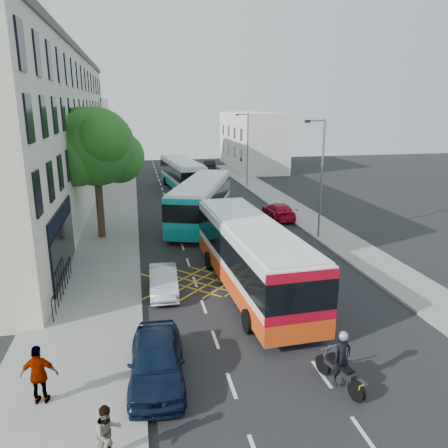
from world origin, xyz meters
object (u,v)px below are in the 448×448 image
lamp_near (320,173)px  lamp_far (247,146)px  bus_near (251,255)px  red_hatchback (279,211)px  distant_car_dark (209,165)px  distant_car_grey (169,169)px  bus_far (182,174)px  motorbike (341,361)px  pedestrian_far (39,375)px  parked_car_blue (157,360)px  parked_car_silver (163,281)px  street_tree (95,148)px  pedestrian_near (108,433)px  bus_mid (201,201)px

lamp_near → lamp_far: same height
bus_near → red_hatchback: size_ratio=2.75×
distant_car_dark → distant_car_grey: bearing=26.0°
lamp_far → bus_near: size_ratio=0.64×
bus_far → distant_car_grey: (-0.49, 11.82, -1.08)m
motorbike → pedestrian_far: size_ratio=1.17×
parked_car_blue → parked_car_silver: bearing=87.8°
street_tree → distant_car_dark: bearing=67.7°
parked_car_blue → pedestrian_far: (-3.55, -0.62, 0.34)m
lamp_far → parked_car_blue: lamp_far is taller
bus_far → red_hatchback: size_ratio=2.61×
lamp_near → bus_far: bearing=109.6°
lamp_far → parked_car_blue: 36.40m
street_tree → lamp_near: size_ratio=1.10×
pedestrian_near → motorbike: bearing=-14.5°
bus_near → red_hatchback: bus_near is taller
distant_car_dark → street_tree: bearing=72.8°
street_tree → lamp_far: (14.71, 17.03, -1.68)m
street_tree → lamp_near: street_tree is taller
lamp_far → motorbike: size_ratio=3.56×
red_hatchback → pedestrian_near: bearing=62.3°
bus_near → bus_far: bearing=88.2°
red_hatchback → distant_car_dark: 28.57m
bus_mid → motorbike: (1.36, -21.29, -0.84)m
lamp_far → pedestrian_far: 38.23m
street_tree → pedestrian_far: size_ratio=4.58×
motorbike → pedestrian_far: pedestrian_far is taller
pedestrian_near → red_hatchback: bearing=33.9°
lamp_far → bus_near: (-6.77, -27.52, -2.79)m
street_tree → distant_car_dark: street_tree is taller
street_tree → bus_far: bearing=66.7°
bus_far → red_hatchback: bus_far is taller
lamp_far → motorbike: (-5.92, -35.77, -3.66)m
bus_mid → parked_car_blue: bearing=-83.1°
parked_car_blue → parked_car_silver: parked_car_blue is taller
street_tree → distant_car_grey: (7.00, 29.18, -5.66)m
distant_car_grey → street_tree: bearing=-96.9°
street_tree → distant_car_grey: size_ratio=1.92×
lamp_far → pedestrian_far: lamp_far is taller
lamp_far → distant_car_dark: bearing=97.2°
bus_far → pedestrian_near: (-5.97, -37.87, -0.79)m
street_tree → bus_far: 19.45m
bus_near → parked_car_silver: bearing=171.2°
lamp_near → motorbike: 17.24m
lamp_far → bus_near: lamp_far is taller
pedestrian_near → bus_far: bearing=52.7°
lamp_near → distant_car_grey: bearing=103.5°
street_tree → bus_near: size_ratio=0.71×
motorbike → pedestrian_far: (-9.42, 0.92, 0.15)m
bus_near → bus_mid: 13.05m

